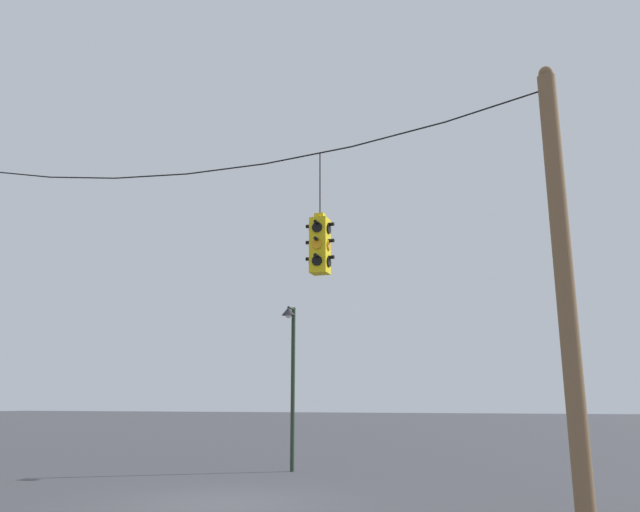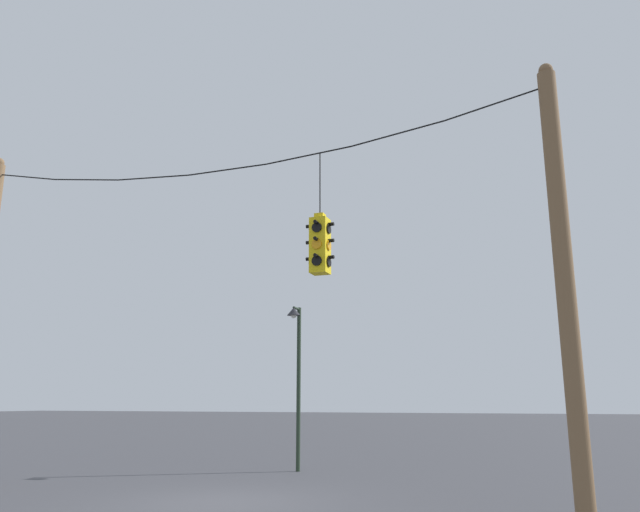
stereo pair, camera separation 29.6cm
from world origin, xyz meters
TOP-DOWN VIEW (x-y plane):
  - ground_plane at (0.00, 0.00)m, footprint 200.00×200.00m
  - utility_pole_right at (6.54, -0.28)m, footprint 0.32×0.32m
  - span_wire at (-0.00, -0.28)m, footprint 13.09×0.03m
  - traffic_light_over_intersection at (2.14, -0.28)m, footprint 0.58×0.58m
  - street_lamp at (-0.74, 5.57)m, footprint 0.39×0.68m

SIDE VIEW (x-z plane):
  - ground_plane at x=0.00m, z-range 0.00..0.00m
  - street_lamp at x=-0.74m, z-range 0.83..5.48m
  - utility_pole_right at x=6.54m, z-range -0.01..7.93m
  - traffic_light_over_intersection at x=2.14m, z-range 3.67..6.16m
  - span_wire at x=0.00m, z-range 6.62..7.40m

